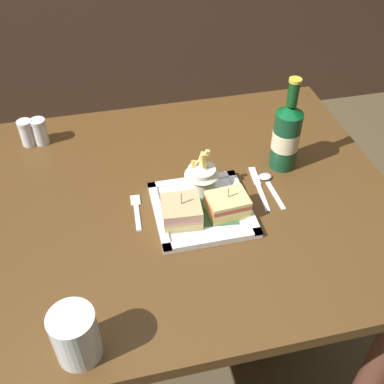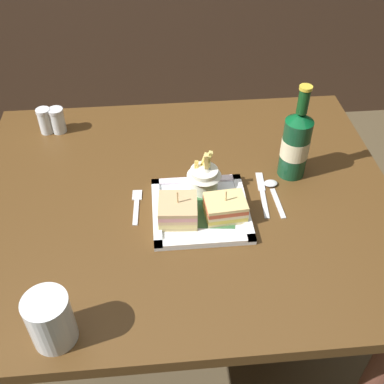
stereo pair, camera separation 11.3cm
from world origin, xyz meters
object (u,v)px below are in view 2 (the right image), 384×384
(spoon, at_px, (273,189))
(dining_table, at_px, (185,237))
(square_plate, at_px, (200,210))
(knife, at_px, (262,192))
(sandwich_half_right, at_px, (225,208))
(water_glass, at_px, (51,322))
(beer_bottle, at_px, (296,143))
(salt_shaker, at_px, (46,122))
(fork, at_px, (136,204))
(sandwich_half_left, at_px, (178,210))
(pepper_shaker, at_px, (58,122))
(fries_cup, at_px, (204,176))

(spoon, bearing_deg, dining_table, -179.59)
(square_plate, bearing_deg, knife, 18.69)
(sandwich_half_right, distance_m, water_glass, 0.46)
(knife, height_order, spoon, spoon)
(beer_bottle, height_order, spoon, beer_bottle)
(salt_shaker, bearing_deg, dining_table, -39.73)
(fork, bearing_deg, beer_bottle, 12.00)
(sandwich_half_left, relative_size, pepper_shaker, 1.26)
(water_glass, distance_m, salt_shaker, 0.70)
(beer_bottle, xyz_separation_m, pepper_shaker, (-0.64, 0.25, -0.06))
(sandwich_half_right, bearing_deg, square_plate, 155.66)
(spoon, bearing_deg, fork, -176.13)
(square_plate, distance_m, fries_cup, 0.09)
(beer_bottle, height_order, fork, beer_bottle)
(sandwich_half_right, distance_m, fries_cup, 0.11)
(spoon, bearing_deg, pepper_shaker, 151.21)
(fries_cup, distance_m, spoon, 0.19)
(sandwich_half_right, height_order, knife, sandwich_half_right)
(sandwich_half_left, height_order, sandwich_half_right, sandwich_half_left)
(dining_table, relative_size, knife, 6.31)
(knife, bearing_deg, sandwich_half_right, -143.31)
(square_plate, distance_m, beer_bottle, 0.30)
(beer_bottle, relative_size, knife, 1.53)
(fries_cup, bearing_deg, sandwich_half_left, -126.93)
(sandwich_half_right, height_order, pepper_shaker, sandwich_half_right)
(knife, bearing_deg, spoon, 14.75)
(salt_shaker, relative_size, pepper_shaker, 1.02)
(knife, height_order, pepper_shaker, pepper_shaker)
(square_plate, height_order, salt_shaker, salt_shaker)
(fries_cup, xyz_separation_m, beer_bottle, (0.24, 0.06, 0.04))
(water_glass, xyz_separation_m, spoon, (0.50, 0.37, -0.04))
(sandwich_half_left, xyz_separation_m, salt_shaker, (-0.36, 0.41, -0.00))
(salt_shaker, bearing_deg, beer_bottle, -20.56)
(fries_cup, xyz_separation_m, spoon, (0.18, -0.01, -0.05))
(fork, bearing_deg, fries_cup, 10.16)
(pepper_shaker, bearing_deg, sandwich_half_right, -42.70)
(knife, distance_m, spoon, 0.03)
(dining_table, relative_size, spoon, 7.79)
(sandwich_half_left, xyz_separation_m, spoon, (0.25, 0.09, -0.03))
(sandwich_half_right, bearing_deg, beer_bottle, 37.36)
(pepper_shaker, bearing_deg, fork, -56.22)
(fries_cup, height_order, fork, fries_cup)
(fries_cup, relative_size, salt_shaker, 1.49)
(water_glass, bearing_deg, beer_bottle, 37.78)
(spoon, bearing_deg, sandwich_half_right, -147.13)
(spoon, height_order, pepper_shaker, pepper_shaker)
(fries_cup, bearing_deg, spoon, -2.30)
(water_glass, relative_size, pepper_shaker, 1.50)
(beer_bottle, height_order, knife, beer_bottle)
(square_plate, relative_size, fork, 1.87)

